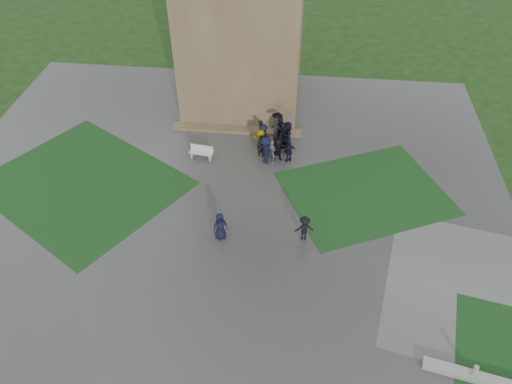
# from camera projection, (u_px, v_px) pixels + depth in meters

# --- Properties ---
(ground) EXTENTS (120.00, 120.00, 0.00)m
(ground) POSITION_uv_depth(u_px,v_px,m) (209.00, 244.00, 26.58)
(ground) COLOR black
(plaza) EXTENTS (34.00, 34.00, 0.02)m
(plaza) POSITION_uv_depth(u_px,v_px,m) (215.00, 218.00, 28.06)
(plaza) COLOR #343432
(plaza) RESTS_ON ground
(lawn_inset_left) EXTENTS (14.10, 13.46, 0.01)m
(lawn_inset_left) POSITION_uv_depth(u_px,v_px,m) (83.00, 184.00, 30.22)
(lawn_inset_left) COLOR #123313
(lawn_inset_left) RESTS_ON plaza
(lawn_inset_right) EXTENTS (11.12, 10.15, 0.01)m
(lawn_inset_right) POSITION_uv_depth(u_px,v_px,m) (365.00, 193.00, 29.60)
(lawn_inset_right) COLOR #123313
(lawn_inset_right) RESTS_ON plaza
(tower_plinth) EXTENTS (9.00, 0.80, 0.22)m
(tower_plinth) POSITION_uv_depth(u_px,v_px,m) (236.00, 130.00, 34.38)
(tower_plinth) COLOR brown
(tower_plinth) RESTS_ON plaza
(bench) EXTENTS (1.57, 0.68, 0.88)m
(bench) POSITION_uv_depth(u_px,v_px,m) (201.00, 152.00, 31.89)
(bench) COLOR beige
(bench) RESTS_ON plaza
(visitor_cluster) EXTENTS (3.23, 3.58, 2.66)m
(visitor_cluster) POSITION_uv_depth(u_px,v_px,m) (276.00, 137.00, 32.04)
(visitor_cluster) COLOR black
(visitor_cluster) RESTS_ON plaza
(pedestrian_mid) EXTENTS (0.99, 0.88, 1.68)m
(pedestrian_mid) POSITION_uv_depth(u_px,v_px,m) (220.00, 226.00, 26.37)
(pedestrian_mid) COLOR black
(pedestrian_mid) RESTS_ON plaza
(pedestrian_near) EXTENTS (1.10, 0.72, 1.56)m
(pedestrian_near) POSITION_uv_depth(u_px,v_px,m) (304.00, 228.00, 26.34)
(pedestrian_near) COLOR black
(pedestrian_near) RESTS_ON plaza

